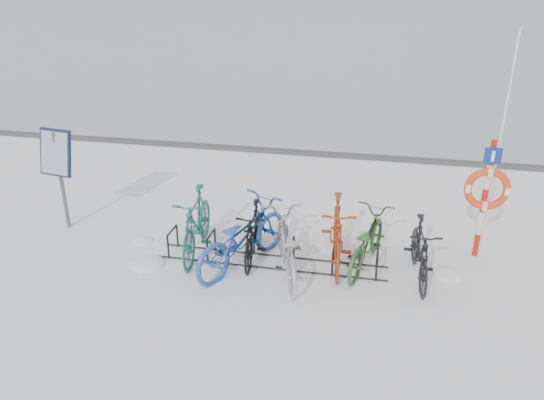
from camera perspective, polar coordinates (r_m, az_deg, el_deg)
The scene contains 13 objects.
ground at distance 9.29m, azimuth -0.09°, elevation -6.74°, with size 900.00×900.00×0.00m, color white.
quay_edge at distance 14.60m, azimuth 4.69°, elevation 5.00°, with size 400.00×0.25×0.10m, color #3F3F42.
bike_rack at distance 9.20m, azimuth -0.09°, elevation -5.77°, with size 4.00×0.48×0.46m.
info_board at distance 10.72m, azimuth -22.15°, elevation 4.15°, with size 0.70×0.35×2.00m.
lifebuoy_station at distance 9.60m, azimuth 22.14°, elevation 1.11°, with size 0.75×0.22×3.89m.
bike_0 at distance 9.47m, azimuth -8.12°, elevation -2.31°, with size 0.56×1.98×1.19m, color #1C5F58.
bike_1 at distance 8.97m, azimuth -3.21°, elevation -3.69°, with size 0.78×2.24×1.17m, color #2551AE.
bike_2 at distance 9.25m, azimuth -1.97°, elevation -3.35°, with size 0.48×1.68×1.01m, color black.
bike_3 at distance 8.76m, azimuth 1.52°, elevation -4.83°, with size 0.70×2.01×1.06m, color #999AA0.
bike_4 at distance 9.12m, azimuth 7.02°, elevation -3.33°, with size 0.56×1.97×1.19m, color #A03212.
bike_5 at distance 9.14m, azimuth 10.11°, elevation -4.17°, with size 0.66×1.88×0.99m, color #30582B.
bike_6 at distance 8.96m, azimuth 15.66°, elevation -5.14°, with size 0.49×1.72×1.04m, color black.
snow_drifts at distance 9.47m, azimuth -2.50°, elevation -6.14°, with size 5.96×1.82×0.21m.
Camera 1 is at (1.65, -7.84, 4.70)m, focal length 35.00 mm.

